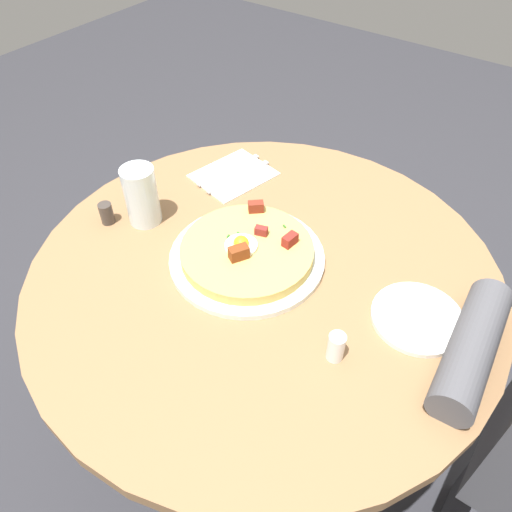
{
  "coord_description": "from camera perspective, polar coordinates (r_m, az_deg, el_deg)",
  "views": [
    {
      "loc": [
        0.37,
        -0.53,
        1.39
      ],
      "look_at": [
        -0.02,
        0.0,
        0.73
      ],
      "focal_mm": 34.62,
      "sensor_mm": 36.0,
      "label": 1
    }
  ],
  "objects": [
    {
      "name": "pizza_plate",
      "position": [
        0.96,
        -0.92,
        -0.03
      ],
      "size": [
        0.3,
        0.3,
        0.01
      ],
      "primitive_type": "cylinder",
      "color": "silver",
      "rests_on": "dining_table"
    },
    {
      "name": "pepper_shaker",
      "position": [
        1.07,
        -16.88,
        4.74
      ],
      "size": [
        0.03,
        0.03,
        0.05
      ],
      "primitive_type": "cylinder",
      "color": "#3F3833",
      "rests_on": "dining_table"
    },
    {
      "name": "water_glass",
      "position": [
        1.03,
        -13.11,
        6.8
      ],
      "size": [
        0.07,
        0.07,
        0.13
      ],
      "primitive_type": "cylinder",
      "color": "silver",
      "rests_on": "dining_table"
    },
    {
      "name": "dining_table",
      "position": [
        1.07,
        0.83,
        -7.66
      ],
      "size": [
        0.9,
        0.9,
        0.71
      ],
      "color": "olive",
      "rests_on": "ground_plane"
    },
    {
      "name": "breakfast_pizza",
      "position": [
        0.94,
        -0.92,
        0.78
      ],
      "size": [
        0.26,
        0.26,
        0.05
      ],
      "color": "#D2B157",
      "rests_on": "pizza_plate"
    },
    {
      "name": "salt_shaker",
      "position": [
        0.8,
        9.22,
        -10.32
      ],
      "size": [
        0.03,
        0.03,
        0.05
      ],
      "primitive_type": "cylinder",
      "color": "white",
      "rests_on": "dining_table"
    },
    {
      "name": "fork",
      "position": [
        1.16,
        -2.03,
        9.14
      ],
      "size": [
        0.05,
        0.18,
        0.0
      ],
      "primitive_type": "cube",
      "rotation": [
        0.0,
        0.0,
        1.36
      ],
      "color": "silver",
      "rests_on": "napkin"
    },
    {
      "name": "knife",
      "position": [
        1.18,
        -3.18,
        9.9
      ],
      "size": [
        0.05,
        0.18,
        0.0
      ],
      "primitive_type": "cube",
      "rotation": [
        0.0,
        0.0,
        1.36
      ],
      "color": "silver",
      "rests_on": "napkin"
    },
    {
      "name": "ground_plane",
      "position": [
        1.53,
        0.61,
        -20.13
      ],
      "size": [
        6.0,
        6.0,
        0.0
      ],
      "primitive_type": "plane",
      "color": "#2D2D33"
    },
    {
      "name": "bread_plate",
      "position": [
        0.9,
        18.14,
        -6.81
      ],
      "size": [
        0.16,
        0.16,
        0.01
      ],
      "primitive_type": "cylinder",
      "color": "white",
      "rests_on": "dining_table"
    },
    {
      "name": "napkin",
      "position": [
        1.17,
        -2.6,
        9.34
      ],
      "size": [
        0.17,
        0.2,
        0.0
      ],
      "primitive_type": "cube",
      "rotation": [
        0.0,
        0.0,
        1.36
      ],
      "color": "white",
      "rests_on": "dining_table"
    }
  ]
}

